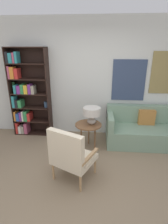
{
  "coord_description": "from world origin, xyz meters",
  "views": [
    {
      "loc": [
        0.34,
        -2.05,
        2.05
      ],
      "look_at": [
        0.08,
        1.05,
        0.9
      ],
      "focal_mm": 28.0,
      "sensor_mm": 36.0,
      "label": 1
    }
  ],
  "objects_px": {
    "bookshelf": "(26,95)",
    "table_lamp": "(92,113)",
    "armchair": "(70,154)",
    "couch": "(146,130)",
    "side_table": "(88,127)"
  },
  "relations": [
    {
      "from": "bookshelf",
      "to": "table_lamp",
      "type": "bearing_deg",
      "value": -19.92
    },
    {
      "from": "armchair",
      "to": "side_table",
      "type": "distance_m",
      "value": 1.05
    },
    {
      "from": "side_table",
      "to": "table_lamp",
      "type": "relative_size",
      "value": 1.53
    },
    {
      "from": "armchair",
      "to": "couch",
      "type": "xyz_separation_m",
      "value": [
        1.51,
        1.37,
        -0.2
      ]
    },
    {
      "from": "bookshelf",
      "to": "couch",
      "type": "xyz_separation_m",
      "value": [
        2.81,
        -0.24,
        -0.68
      ]
    },
    {
      "from": "armchair",
      "to": "couch",
      "type": "distance_m",
      "value": 2.05
    },
    {
      "from": "bookshelf",
      "to": "armchair",
      "type": "xyz_separation_m",
      "value": [
        1.3,
        -1.61,
        -0.49
      ]
    },
    {
      "from": "bookshelf",
      "to": "table_lamp",
      "type": "relative_size",
      "value": 5.71
    },
    {
      "from": "side_table",
      "to": "couch",
      "type": "bearing_deg",
      "value": 15.0
    },
    {
      "from": "table_lamp",
      "to": "couch",
      "type": "bearing_deg",
      "value": 15.4
    },
    {
      "from": "bookshelf",
      "to": "armchair",
      "type": "distance_m",
      "value": 2.13
    },
    {
      "from": "bookshelf",
      "to": "couch",
      "type": "relative_size",
      "value": 1.17
    },
    {
      "from": "couch",
      "to": "table_lamp",
      "type": "distance_m",
      "value": 1.36
    },
    {
      "from": "couch",
      "to": "table_lamp",
      "type": "height_order",
      "value": "table_lamp"
    },
    {
      "from": "armchair",
      "to": "side_table",
      "type": "xyz_separation_m",
      "value": [
        0.22,
        1.03,
        -0.0
      ]
    }
  ]
}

